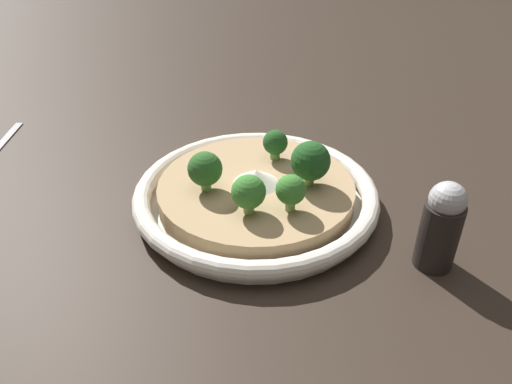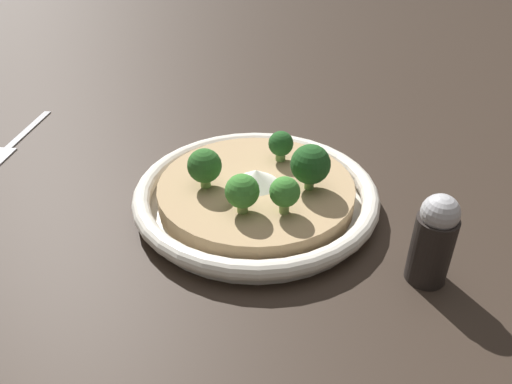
% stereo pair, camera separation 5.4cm
% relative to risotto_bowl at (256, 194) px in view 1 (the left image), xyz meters
% --- Properties ---
extents(ground_plane, '(6.00, 6.00, 0.00)m').
position_rel_risotto_bowl_xyz_m(ground_plane, '(0.00, 0.00, -0.02)').
color(ground_plane, '#2D231C').
extents(risotto_bowl, '(0.27, 0.27, 0.03)m').
position_rel_risotto_bowl_xyz_m(risotto_bowl, '(0.00, 0.00, 0.00)').
color(risotto_bowl, silver).
rests_on(risotto_bowl, ground_plane).
extents(cheese_sprinkle, '(0.05, 0.05, 0.02)m').
position_rel_risotto_bowl_xyz_m(cheese_sprinkle, '(-0.00, 0.00, 0.02)').
color(cheese_sprinkle, white).
rests_on(cheese_sprinkle, risotto_bowl).
extents(broccoli_back_right, '(0.03, 0.03, 0.04)m').
position_rel_risotto_bowl_xyz_m(broccoli_back_right, '(0.04, 0.04, 0.03)').
color(broccoli_back_right, '#668E47').
rests_on(broccoli_back_right, risotto_bowl).
extents(broccoli_front_right, '(0.04, 0.04, 0.05)m').
position_rel_risotto_bowl_xyz_m(broccoli_front_right, '(0.05, -0.02, 0.04)').
color(broccoli_front_right, '#668E47').
rests_on(broccoli_front_right, risotto_bowl).
extents(broccoli_left, '(0.04, 0.04, 0.04)m').
position_rel_risotto_bowl_xyz_m(broccoli_left, '(-0.05, 0.01, 0.04)').
color(broccoli_left, '#759E4C').
rests_on(broccoli_left, risotto_bowl).
extents(broccoli_front_left, '(0.03, 0.03, 0.04)m').
position_rel_risotto_bowl_xyz_m(broccoli_front_left, '(-0.02, -0.05, 0.04)').
color(broccoli_front_left, '#84A856').
rests_on(broccoli_front_left, risotto_bowl).
extents(broccoli_front, '(0.03, 0.03, 0.04)m').
position_rel_risotto_bowl_xyz_m(broccoli_front, '(0.02, -0.06, 0.04)').
color(broccoli_front, '#84A856').
rests_on(broccoli_front, risotto_bowl).
extents(pepper_shaker, '(0.04, 0.04, 0.09)m').
position_rel_risotto_bowl_xyz_m(pepper_shaker, '(0.13, -0.14, 0.03)').
color(pepper_shaker, black).
rests_on(pepper_shaker, ground_plane).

